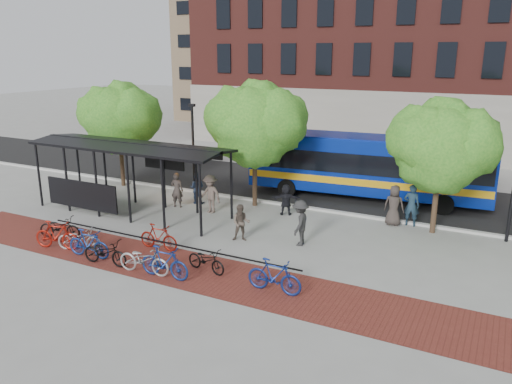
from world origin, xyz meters
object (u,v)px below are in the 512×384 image
at_px(bus, 367,163).
at_px(bike_4, 105,252).
at_px(bike_3, 89,244).
at_px(pedestrian_3, 210,194).
at_px(bike_1, 56,235).
at_px(bike_2, 79,239).
at_px(tree_c, 443,144).
at_px(bike_6, 144,259).
at_px(pedestrian_7, 411,205).
at_px(bike_7, 164,262).
at_px(bike_8, 206,260).
at_px(pedestrian_9, 300,223).
at_px(bike_0, 60,227).
at_px(lamp_post_left, 193,147).
at_px(bike_5, 159,237).
at_px(bike_11, 274,276).
at_px(pedestrian_5, 286,200).
at_px(bus_shelter, 127,154).
at_px(pedestrian_1, 177,190).
at_px(pedestrian_2, 197,188).
at_px(pedestrian_6, 394,205).
at_px(pedestrian_8, 241,223).
at_px(tree_a, 120,116).
at_px(tree_b, 257,121).

relative_size(bus, bike_4, 6.72).
bearing_deg(bike_3, pedestrian_3, -15.02).
xyz_separation_m(bike_1, bike_2, (0.94, 0.31, -0.10)).
relative_size(tree_c, bike_1, 2.95).
height_order(bike_6, pedestrian_7, pedestrian_7).
bearing_deg(bike_7, bike_3, 85.86).
distance_m(bike_8, pedestrian_7, 10.39).
bearing_deg(bike_1, pedestrian_9, -72.74).
bearing_deg(tree_c, bike_3, -141.98).
bearing_deg(bike_0, bus, -56.89).
xyz_separation_m(lamp_post_left, bike_5, (3.28, -7.51, -2.21)).
bearing_deg(bike_0, bike_11, -108.74).
bearing_deg(pedestrian_5, bus_shelter, 0.08).
relative_size(bike_11, pedestrian_1, 1.07).
relative_size(bus, pedestrian_3, 6.68).
xyz_separation_m(bike_8, pedestrian_3, (-3.60, 6.04, 0.52)).
relative_size(bike_3, bike_6, 0.92).
bearing_deg(tree_c, lamp_post_left, 178.90).
bearing_deg(bike_5, bike_6, -157.16).
relative_size(tree_c, bus, 0.45).
relative_size(lamp_post_left, bike_1, 2.55).
relative_size(bike_7, pedestrian_3, 1.03).
height_order(bike_5, pedestrian_2, pedestrian_2).
bearing_deg(pedestrian_2, bike_4, 83.46).
bearing_deg(pedestrian_6, bike_6, 53.80).
bearing_deg(pedestrian_8, pedestrian_2, 117.85).
bearing_deg(bike_1, tree_a, 13.41).
xyz_separation_m(bike_7, bike_11, (3.97, 0.78, -0.01)).
height_order(bus_shelter, tree_b, tree_b).
distance_m(bike_3, pedestrian_5, 9.70).
relative_size(pedestrian_6, pedestrian_9, 0.99).
xyz_separation_m(tree_a, pedestrian_8, (10.72, -4.85, -3.43)).
height_order(bus_shelter, bike_6, bus_shelter).
distance_m(pedestrian_3, pedestrian_7, 9.70).
height_order(pedestrian_3, pedestrian_6, pedestrian_3).
height_order(bike_2, pedestrian_3, pedestrian_3).
height_order(bike_4, pedestrian_6, pedestrian_6).
relative_size(bus_shelter, bike_0, 5.61).
bearing_deg(bike_1, pedestrian_5, -50.45).
xyz_separation_m(bike_4, pedestrian_8, (3.39, 4.57, 0.30)).
distance_m(bus, bike_2, 15.31).
bearing_deg(tree_b, tree_a, -180.00).
bearing_deg(pedestrian_5, pedestrian_7, 168.16).
bearing_deg(tree_c, bike_6, -133.32).
relative_size(bike_2, pedestrian_2, 1.11).
bearing_deg(pedestrian_1, tree_a, -32.11).
distance_m(bus_shelter, bike_1, 5.86).
distance_m(bike_5, pedestrian_7, 11.59).
relative_size(tree_a, pedestrian_6, 3.22).
distance_m(bike_11, pedestrian_3, 9.16).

